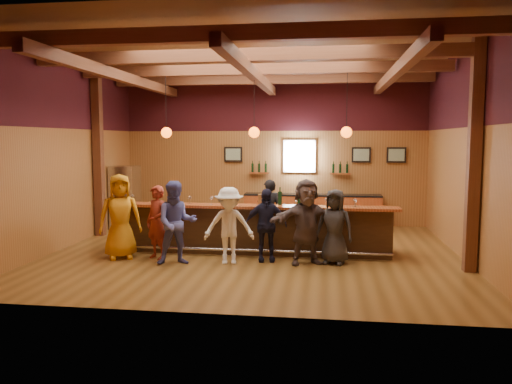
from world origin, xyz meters
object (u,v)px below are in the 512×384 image
(customer_navy, at_px, (266,225))
(bartender, at_px, (269,212))
(customer_dark, at_px, (335,227))
(ice_bucket, at_px, (263,200))
(stainless_fridge, at_px, (125,197))
(customer_redvest, at_px, (157,222))
(customer_brown, at_px, (307,222))
(back_bar_cabinet, at_px, (312,210))
(customer_denim, at_px, (177,223))
(bottle_a, at_px, (280,198))
(customer_orange, at_px, (120,216))
(bar_counter, at_px, (256,229))
(customer_white, at_px, (229,226))

(customer_navy, relative_size, bartender, 0.96)
(customer_dark, distance_m, ice_bucket, 1.70)
(bartender, bearing_deg, stainless_fridge, -28.64)
(customer_dark, bearing_deg, bartender, 146.44)
(customer_redvest, xyz_separation_m, bartender, (2.21, 1.80, 0.01))
(customer_brown, distance_m, ice_bucket, 1.23)
(customer_brown, height_order, customer_dark, customer_brown)
(back_bar_cabinet, distance_m, bartender, 2.92)
(customer_denim, relative_size, bottle_a, 4.37)
(bottle_a, bearing_deg, customer_orange, -165.48)
(customer_brown, bearing_deg, customer_dark, -8.34)
(customer_orange, xyz_separation_m, customer_redvest, (0.79, 0.07, -0.12))
(stainless_fridge, height_order, customer_navy, stainless_fridge)
(bar_counter, height_order, customer_denim, customer_denim)
(back_bar_cabinet, relative_size, bartender, 2.52)
(bar_counter, height_order, customer_brown, customer_brown)
(stainless_fridge, height_order, bottle_a, stainless_fridge)
(customer_redvest, xyz_separation_m, customer_denim, (0.56, -0.41, 0.07))
(customer_brown, bearing_deg, bottle_a, 107.01)
(customer_redvest, height_order, customer_denim, customer_denim)
(customer_redvest, bearing_deg, back_bar_cabinet, 85.77)
(bottle_a, bearing_deg, bar_counter, 163.20)
(ice_bucket, bearing_deg, bar_counter, 121.23)
(stainless_fridge, bearing_deg, customer_denim, -55.01)
(customer_white, distance_m, customer_brown, 1.59)
(ice_bucket, bearing_deg, customer_orange, -166.98)
(customer_white, relative_size, customer_dark, 1.03)
(bar_counter, bearing_deg, customer_white, -108.41)
(stainless_fridge, xyz_separation_m, customer_redvest, (2.12, -3.41, -0.11))
(stainless_fridge, distance_m, bartender, 4.62)
(stainless_fridge, distance_m, customer_brown, 6.32)
(customer_orange, distance_m, customer_redvest, 0.80)
(customer_white, xyz_separation_m, ice_bucket, (0.60, 0.83, 0.44))
(bar_counter, bearing_deg, ice_bucket, -58.77)
(customer_redvest, xyz_separation_m, ice_bucket, (2.21, 0.62, 0.45))
(customer_brown, bearing_deg, customer_white, 166.66)
(stainless_fridge, height_order, customer_redvest, stainless_fridge)
(customer_redvest, bearing_deg, customer_brown, 30.17)
(customer_orange, bearing_deg, ice_bucket, -12.87)
(bar_counter, distance_m, bartender, 0.90)
(bartender, bearing_deg, customer_white, 65.04)
(bartender, distance_m, ice_bucket, 1.26)
(customer_redvest, relative_size, customer_navy, 1.03)
(customer_orange, bearing_deg, customer_dark, -23.97)
(back_bar_cabinet, height_order, ice_bucket, ice_bucket)
(customer_dark, bearing_deg, customer_redvest, -164.15)
(back_bar_cabinet, xyz_separation_m, bartender, (-0.97, -2.74, 0.32))
(stainless_fridge, distance_m, bottle_a, 5.38)
(customer_denim, relative_size, customer_white, 1.08)
(customer_denim, bearing_deg, stainless_fridge, 105.56)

